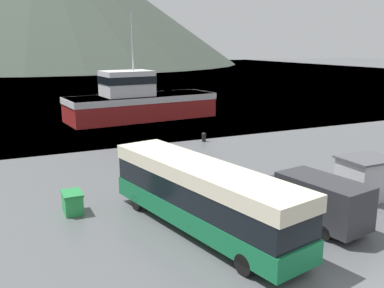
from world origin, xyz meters
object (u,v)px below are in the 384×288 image
(fishing_boat, at_px, (139,101))
(storage_bin, at_px, (72,202))
(delivery_van, at_px, (312,199))
(small_boat, at_px, (155,103))
(tour_bus, at_px, (201,194))
(dock_kiosk, at_px, (366,177))

(fishing_boat, distance_m, storage_bin, 29.08)
(delivery_van, distance_m, fishing_boat, 32.81)
(small_boat, bearing_deg, tour_bus, -65.58)
(delivery_van, height_order, dock_kiosk, delivery_van)
(tour_bus, xyz_separation_m, dock_kiosk, (10.70, 0.05, -0.63))
(tour_bus, distance_m, small_boat, 42.88)
(tour_bus, relative_size, delivery_van, 1.86)
(delivery_van, bearing_deg, small_boat, 70.86)
(storage_bin, xyz_separation_m, dock_kiosk, (15.91, -4.85, 0.64))
(dock_kiosk, bearing_deg, storage_bin, 163.06)
(tour_bus, bearing_deg, storage_bin, 125.04)
(tour_bus, distance_m, fishing_boat, 31.99)
(tour_bus, height_order, storage_bin, tour_bus)
(tour_bus, xyz_separation_m, delivery_van, (5.37, -1.56, -0.55))
(tour_bus, xyz_separation_m, fishing_boat, (7.10, 31.19, 0.33))
(dock_kiosk, distance_m, small_boat, 40.93)
(dock_kiosk, height_order, small_boat, dock_kiosk)
(tour_bus, height_order, small_boat, tour_bus)
(storage_bin, xyz_separation_m, small_boat, (17.96, 36.03, -0.16))
(dock_kiosk, xyz_separation_m, small_boat, (2.04, 40.87, -0.80))
(storage_bin, height_order, dock_kiosk, dock_kiosk)
(fishing_boat, bearing_deg, storage_bin, -30.74)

